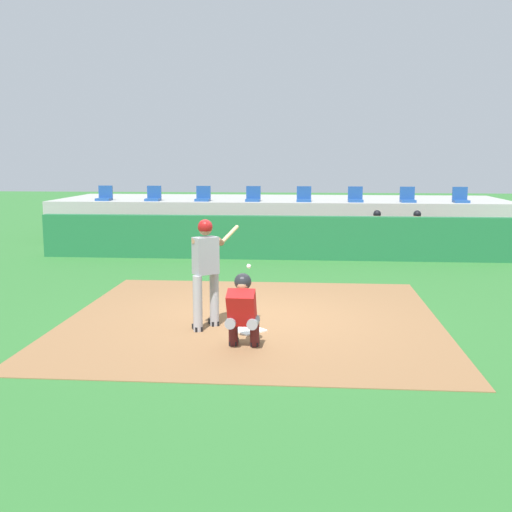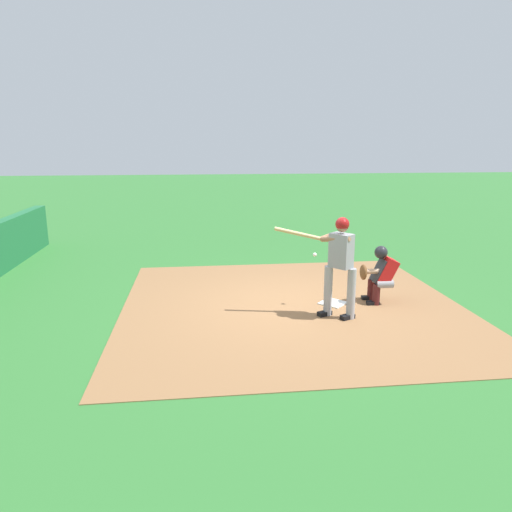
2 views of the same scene
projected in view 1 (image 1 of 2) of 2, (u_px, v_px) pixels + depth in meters
name	position (u px, v px, depth m)	size (l,w,h in m)	color
ground_plane	(253.00, 319.00, 10.82)	(80.00, 80.00, 0.00)	#2D6B2D
dirt_infield	(253.00, 319.00, 10.81)	(6.40, 6.40, 0.01)	olive
home_plate	(248.00, 330.00, 10.02)	(0.44, 0.44, 0.02)	white
batter_at_plate	(207.00, 266.00, 10.05)	(0.66, 1.39, 1.80)	#99999E
catcher_crouched	(242.00, 308.00, 9.05)	(0.49, 1.67, 1.13)	gray
dugout_wall	(273.00, 238.00, 17.12)	(13.00, 0.30, 1.20)	#1E6638
dugout_bench	(275.00, 246.00, 18.16)	(11.80, 0.44, 0.45)	olive
dugout_player_0	(377.00, 232.00, 17.70)	(0.49, 0.70, 1.30)	#939399
dugout_player_1	(417.00, 233.00, 17.61)	(0.49, 0.70, 1.30)	#939399
stands_platform	(280.00, 219.00, 21.44)	(15.00, 4.40, 1.40)	#9E9E99
stadium_seat_0	(105.00, 196.00, 20.27)	(0.46, 0.46, 0.48)	#1E478C
stadium_seat_1	(153.00, 197.00, 20.14)	(0.46, 0.46, 0.48)	#1E478C
stadium_seat_2	(203.00, 197.00, 20.01)	(0.46, 0.46, 0.48)	#1E478C
stadium_seat_3	(253.00, 197.00, 19.87)	(0.46, 0.46, 0.48)	#1E478C
stadium_seat_4	(304.00, 197.00, 19.74)	(0.46, 0.46, 0.48)	#1E478C
stadium_seat_5	(355.00, 198.00, 19.61)	(0.46, 0.46, 0.48)	#1E478C
stadium_seat_6	(408.00, 198.00, 19.48)	(0.46, 0.46, 0.48)	#1E478C
stadium_seat_7	(461.00, 198.00, 19.34)	(0.46, 0.46, 0.48)	#1E478C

